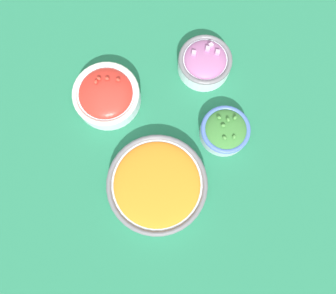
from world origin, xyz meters
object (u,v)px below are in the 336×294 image
bowl_carrots (157,184)px  bowl_red_onion (205,62)px  bowl_cherry_tomatoes (107,95)px  bowl_broccoli (225,130)px

bowl_carrots → bowl_red_onion: bearing=-28.1°
bowl_carrots → bowl_red_onion: size_ratio=1.75×
bowl_carrots → bowl_cherry_tomatoes: size_ratio=1.43×
bowl_carrots → bowl_cherry_tomatoes: 0.25m
bowl_cherry_tomatoes → bowl_broccoli: bowl_cherry_tomatoes is taller
bowl_carrots → bowl_red_onion: bowl_red_onion is taller
bowl_cherry_tomatoes → bowl_red_onion: bearing=-77.3°
bowl_cherry_tomatoes → bowl_carrots: bearing=-157.2°
bowl_red_onion → bowl_broccoli: (-0.18, -0.02, -0.00)m
bowl_red_onion → bowl_broccoli: 0.18m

